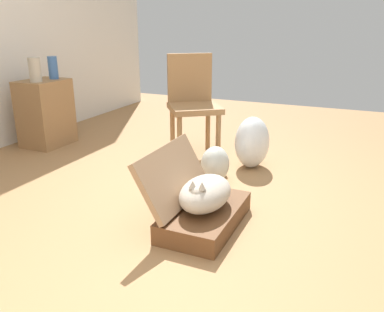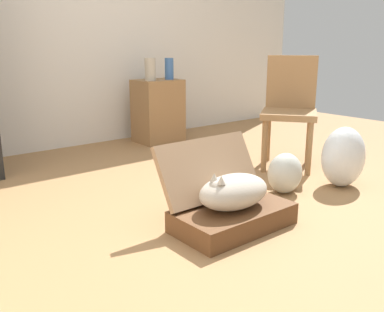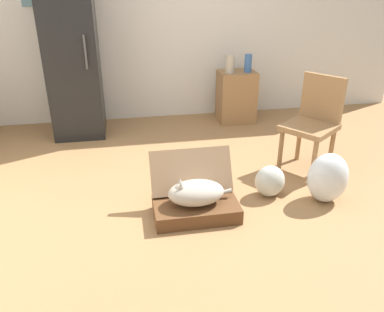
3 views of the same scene
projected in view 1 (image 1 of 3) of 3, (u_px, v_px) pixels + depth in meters
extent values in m
plane|color=#9E7247|center=(178.00, 212.00, 2.59)|extent=(7.68, 7.68, 0.00)
cube|color=brown|center=(205.00, 216.00, 2.40)|extent=(0.67, 0.38, 0.12)
cube|color=#9B7756|center=(174.00, 175.00, 2.40)|extent=(0.67, 0.21, 0.35)
ellipsoid|color=#B2A899|center=(205.00, 193.00, 2.35)|extent=(0.44, 0.28, 0.19)
sphere|color=#B2A899|center=(197.00, 195.00, 2.23)|extent=(0.10, 0.10, 0.10)
cone|color=#B2A899|center=(202.00, 186.00, 2.20)|extent=(0.05, 0.05, 0.05)
cone|color=#B2A899|center=(193.00, 184.00, 2.22)|extent=(0.05, 0.05, 0.05)
cylinder|color=#B2A899|center=(211.00, 188.00, 2.55)|extent=(0.20, 0.03, 0.07)
ellipsoid|color=silver|center=(215.00, 164.00, 3.04)|extent=(0.26, 0.21, 0.28)
ellipsoid|color=silver|center=(252.00, 142.00, 3.33)|extent=(0.34, 0.28, 0.43)
cube|color=olive|center=(46.00, 113.00, 3.92)|extent=(0.46, 0.36, 0.64)
cylinder|color=#B7AD99|center=(35.00, 70.00, 3.66)|extent=(0.11, 0.11, 0.22)
cylinder|color=#38609E|center=(53.00, 68.00, 3.86)|extent=(0.09, 0.09, 0.22)
cylinder|color=olive|center=(180.00, 140.00, 3.41)|extent=(0.04, 0.04, 0.42)
cylinder|color=olive|center=(218.00, 138.00, 3.48)|extent=(0.04, 0.04, 0.42)
cylinder|color=olive|center=(172.00, 130.00, 3.73)|extent=(0.04, 0.04, 0.42)
cylinder|color=olive|center=(208.00, 128.00, 3.81)|extent=(0.04, 0.04, 0.42)
cube|color=olive|center=(195.00, 108.00, 3.53)|extent=(0.61, 0.61, 0.05)
cube|color=olive|center=(190.00, 78.00, 3.64)|extent=(0.28, 0.35, 0.44)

